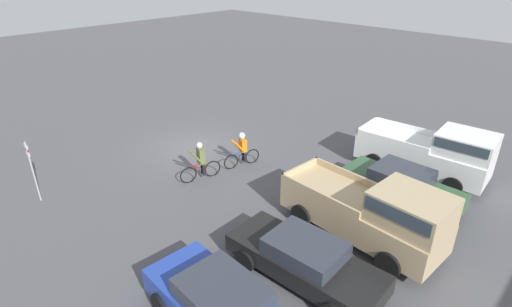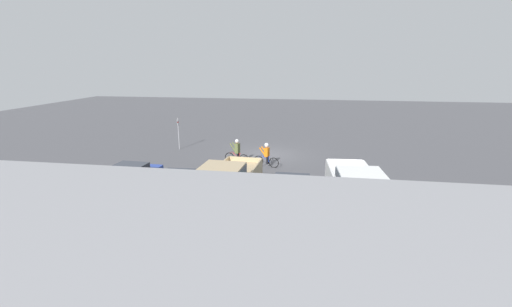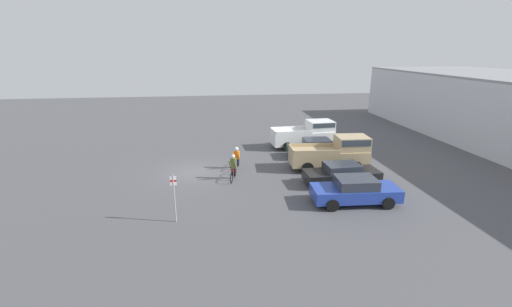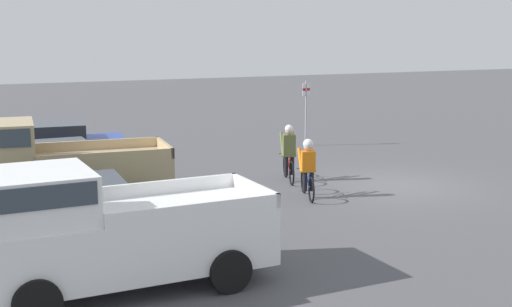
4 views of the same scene
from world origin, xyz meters
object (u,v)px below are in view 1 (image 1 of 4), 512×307
object	(u,v)px
pickup_truck_1	(374,212)
sedan_1	(305,259)
pickup_truck_0	(433,152)
sedan_0	(400,186)
cyclist_0	(200,161)
cyclist_1	(242,149)
fire_lane_sign	(31,166)

from	to	relation	value
pickup_truck_1	sedan_1	distance (m)	2.88
pickup_truck_0	sedan_0	distance (m)	2.86
pickup_truck_0	cyclist_0	size ratio (longest dim) A/B	3.03
cyclist_1	fire_lane_sign	xyz separation A→B (m)	(7.32, -3.53, 0.66)
sedan_0	sedan_1	distance (m)	5.60
sedan_1	sedan_0	bearing A→B (deg)	178.62
cyclist_0	cyclist_1	bearing A→B (deg)	169.40
fire_lane_sign	pickup_truck_1	bearing A→B (deg)	121.94
pickup_truck_1	cyclist_1	world-z (taller)	pickup_truck_1
pickup_truck_0	sedan_0	bearing A→B (deg)	-0.22
pickup_truck_0	cyclist_0	distance (m)	9.60
sedan_0	cyclist_1	xyz separation A→B (m)	(1.96, -6.36, 0.12)
sedan_1	cyclist_0	xyz separation A→B (m)	(-1.62, -6.61, 0.17)
pickup_truck_0	cyclist_1	size ratio (longest dim) A/B	3.10
sedan_0	cyclist_0	size ratio (longest dim) A/B	2.50
sedan_0	sedan_1	bearing A→B (deg)	-1.38
sedan_0	fire_lane_sign	distance (m)	13.59
cyclist_1	sedan_1	bearing A→B (deg)	59.70
pickup_truck_0	cyclist_1	distance (m)	7.98
sedan_0	fire_lane_sign	xyz separation A→B (m)	(9.28, -9.90, 0.77)
pickup_truck_1	sedan_1	world-z (taller)	pickup_truck_1
pickup_truck_0	sedan_1	bearing A→B (deg)	-0.99
cyclist_0	cyclist_1	world-z (taller)	cyclist_0
cyclist_0	sedan_0	bearing A→B (deg)	120.57
cyclist_1	fire_lane_sign	world-z (taller)	fire_lane_sign
sedan_0	cyclist_0	xyz separation A→B (m)	(3.98, -6.74, 0.13)
sedan_0	pickup_truck_0	bearing A→B (deg)	179.78
cyclist_0	pickup_truck_1	bearing A→B (deg)	99.12
sedan_1	pickup_truck_0	bearing A→B (deg)	179.01
sedan_0	fire_lane_sign	world-z (taller)	fire_lane_sign
sedan_1	fire_lane_sign	size ratio (longest dim) A/B	1.91
pickup_truck_0	fire_lane_sign	world-z (taller)	fire_lane_sign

